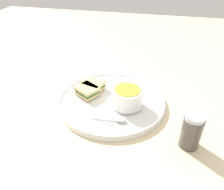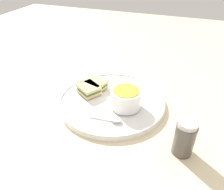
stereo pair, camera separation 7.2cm
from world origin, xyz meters
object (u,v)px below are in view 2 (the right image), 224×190
object	(u,v)px
sandwich_half_near	(96,84)
soup_bowl	(126,98)
salt_shaker	(185,138)
sandwich_half_far	(89,89)
spoon	(114,119)

from	to	relation	value
sandwich_half_near	soup_bowl	bearing A→B (deg)	153.05
sandwich_half_near	salt_shaker	bearing A→B (deg)	150.41
sandwich_half_far	salt_shaker	distance (m)	0.36
spoon	salt_shaker	size ratio (longest dim) A/B	1.08
soup_bowl	salt_shaker	bearing A→B (deg)	148.59
soup_bowl	sandwich_half_near	distance (m)	0.15
spoon	salt_shaker	distance (m)	0.20
soup_bowl	sandwich_half_near	bearing A→B (deg)	-26.95
soup_bowl	sandwich_half_far	world-z (taller)	soup_bowl
sandwich_half_far	sandwich_half_near	bearing A→B (deg)	-103.57
sandwich_half_far	salt_shaker	size ratio (longest dim) A/B	0.91
spoon	sandwich_half_far	size ratio (longest dim) A/B	1.18
soup_bowl	spoon	distance (m)	0.08
sandwich_half_near	sandwich_half_far	bearing A→B (deg)	76.43
salt_shaker	soup_bowl	bearing A→B (deg)	-31.41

